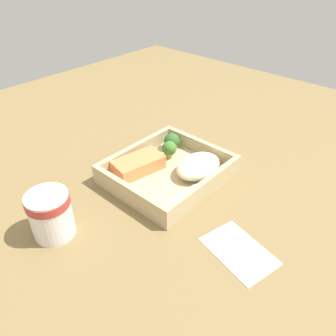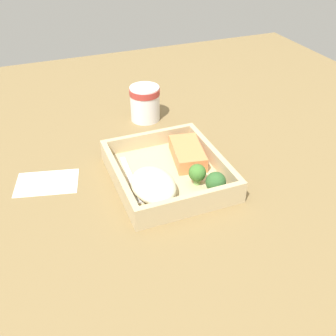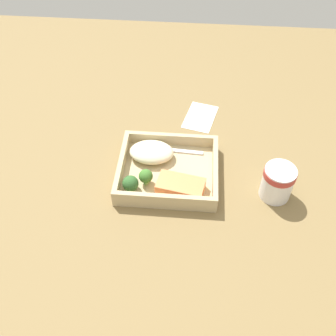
{
  "view_description": "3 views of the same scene",
  "coord_description": "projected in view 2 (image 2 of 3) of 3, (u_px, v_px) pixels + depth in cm",
  "views": [
    {
      "loc": [
        -44.35,
        -39.88,
        44.63
      ],
      "look_at": [
        0.0,
        0.0,
        2.7
      ],
      "focal_mm": 35.0,
      "sensor_mm": 36.0,
      "label": 1
    },
    {
      "loc": [
        60.65,
        -23.86,
        48.54
      ],
      "look_at": [
        0.0,
        0.0,
        2.7
      ],
      "focal_mm": 42.0,
      "sensor_mm": 36.0,
      "label": 2
    },
    {
      "loc": [
        -5.49,
        66.24,
        76.09
      ],
      "look_at": [
        0.0,
        0.0,
        2.7
      ],
      "focal_mm": 42.0,
      "sensor_mm": 36.0,
      "label": 3
    }
  ],
  "objects": [
    {
      "name": "ground_plane",
      "position": [
        168.0,
        183.0,
        0.82
      ],
      "size": [
        160.0,
        160.0,
        2.0
      ],
      "primitive_type": "cube",
      "color": "olive"
    },
    {
      "name": "takeout_tray",
      "position": [
        168.0,
        176.0,
        0.81
      ],
      "size": [
        24.89,
        21.9,
        1.2
      ],
      "primitive_type": "cube",
      "color": "tan",
      "rests_on": "ground_plane"
    },
    {
      "name": "tray_rim",
      "position": [
        168.0,
        167.0,
        0.8
      ],
      "size": [
        24.89,
        21.9,
        3.42
      ],
      "color": "tan",
      "rests_on": "takeout_tray"
    },
    {
      "name": "salmon_fillet",
      "position": [
        187.0,
        153.0,
        0.84
      ],
      "size": [
        12.25,
        8.03,
        3.13
      ],
      "primitive_type": "cube",
      "rotation": [
        0.0,
        0.0,
        -0.19
      ],
      "color": "#EF844B",
      "rests_on": "takeout_tray"
    },
    {
      "name": "mashed_potatoes",
      "position": [
        153.0,
        185.0,
        0.74
      ],
      "size": [
        11.53,
        8.29,
        3.79
      ],
      "primitive_type": "ellipsoid",
      "color": "beige",
      "rests_on": "takeout_tray"
    },
    {
      "name": "broccoli_floret_1",
      "position": [
        216.0,
        182.0,
        0.75
      ],
      "size": [
        3.97,
        3.97,
        4.2
      ],
      "color": "#7B9C57",
      "rests_on": "takeout_tray"
    },
    {
      "name": "broccoli_floret_2",
      "position": [
        197.0,
        173.0,
        0.76
      ],
      "size": [
        3.47,
        3.47,
        4.38
      ],
      "color": "#7EA95C",
      "rests_on": "takeout_tray"
    },
    {
      "name": "fork",
      "position": [
        132.0,
        182.0,
        0.78
      ],
      "size": [
        15.87,
        2.57,
        0.44
      ],
      "color": "silver",
      "rests_on": "takeout_tray"
    },
    {
      "name": "paper_cup",
      "position": [
        145.0,
        102.0,
        1.0
      ],
      "size": [
        7.69,
        7.69,
        8.91
      ],
      "color": "white",
      "rests_on": "ground_plane"
    },
    {
      "name": "receipt_slip",
      "position": [
        47.0,
        183.0,
        0.8
      ],
      "size": [
        10.9,
        13.98,
        0.24
      ],
      "primitive_type": "cube",
      "rotation": [
        0.0,
        0.0,
        -0.24
      ],
      "color": "white",
      "rests_on": "ground_plane"
    }
  ]
}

